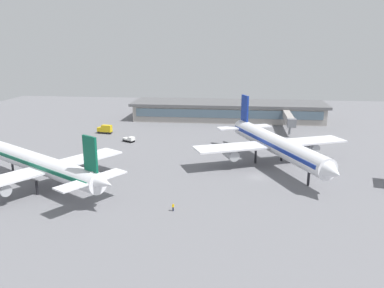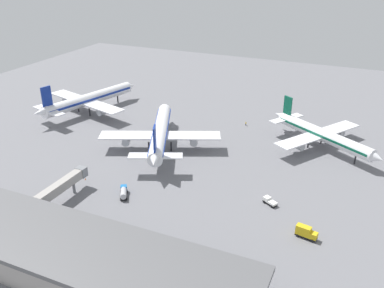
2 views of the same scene
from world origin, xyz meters
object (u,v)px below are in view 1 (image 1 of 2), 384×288
Objects in this scene: fuel_truck at (249,132)px; ground_crew_worker at (173,207)px; airplane_taxiing at (43,165)px; safety_cone_near_gate at (298,139)px; catering_truck at (105,129)px; airplane_at_gate at (275,144)px; pushback_tractor at (129,139)px.

fuel_truck is 71.54m from ground_crew_worker.
airplane_taxiing reaches higher than safety_cone_near_gate.
ground_crew_worker is at bearing 128.75° from catering_truck.
fuel_truck is at bearing 165.99° from airplane_at_gate.
airplane_at_gate is at bearing -88.69° from ground_crew_worker.
fuel_truck is (-41.82, -13.84, 0.42)m from pushback_tractor.
ground_crew_worker is (-37.02, 67.31, -0.85)m from catering_truck.
fuel_truck is at bearing 48.67° from pushback_tractor.
catering_truck is 9.74× the size of safety_cone_near_gate.
airplane_at_gate is at bearing -22.08° from fuel_truck.
safety_cone_near_gate is at bearing -81.92° from ground_crew_worker.
airplane_at_gate is 32.00× the size of ground_crew_worker.
fuel_truck is at bearing -11.23° from safety_cone_near_gate.
airplane_at_gate is 9.15× the size of catering_truck.
airplane_taxiing is 74.43× the size of safety_cone_near_gate.
pushback_tractor is at bearing 146.85° from catering_truck.
pushback_tractor is 2.85× the size of ground_crew_worker.
pushback_tractor is at bearing 10.09° from safety_cone_near_gate.
catering_truck reaches higher than safety_cone_near_gate.
airplane_taxiing is 7.64× the size of catering_truck.
pushback_tractor is 60.70m from ground_crew_worker.
airplane_at_gate is 11.24× the size of pushback_tractor.
fuel_truck reaches higher than safety_cone_near_gate.
safety_cone_near_gate is (-17.00, 3.37, -1.09)m from fuel_truck.
pushback_tractor is 0.75× the size of fuel_truck.
ground_crew_worker is at bearing -57.74° from airplane_at_gate.
pushback_tractor is 44.05m from fuel_truck.
airplane_taxiing is 9.39× the size of pushback_tractor.
safety_cone_near_gate is (-11.12, -31.92, -5.94)m from airplane_at_gate.
airplane_at_gate is 36.11m from fuel_truck.
catering_truck is 3.50× the size of ground_crew_worker.
catering_truck reaches higher than fuel_truck.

